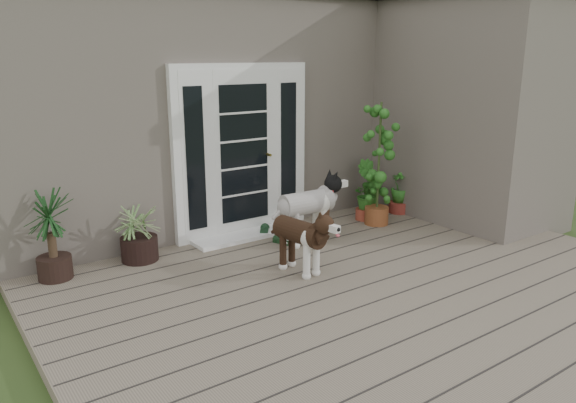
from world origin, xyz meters
TOP-DOWN VIEW (x-y plane):
  - deck at (0.00, 0.40)m, footprint 6.20×4.60m
  - house_main at (0.00, 4.65)m, footprint 7.40×4.00m
  - house_wing at (2.90, 1.50)m, footprint 1.60×2.40m
  - door_unit at (-0.20, 2.60)m, footprint 1.90×0.14m
  - door_step at (-0.20, 2.40)m, footprint 1.60×0.40m
  - brindle_dog at (-0.44, 1.07)m, footprint 0.45×0.83m
  - white_dog at (0.19, 1.77)m, footprint 0.91×0.42m
  - spider_plant at (-1.69, 2.40)m, footprint 0.83×0.83m
  - yucca at (-2.60, 2.40)m, footprint 0.78×0.78m
  - herb_a at (1.45, 2.08)m, footprint 0.51×0.51m
  - herb_b at (1.74, 2.30)m, footprint 0.54×0.54m
  - herb_c at (2.12, 2.05)m, footprint 0.37×0.37m
  - sapling at (1.45, 1.84)m, footprint 0.55×0.55m
  - clog_left at (-0.06, 1.93)m, footprint 0.21×0.29m
  - clog_right at (-0.03, 2.37)m, footprint 0.30×0.33m

SIDE VIEW (x-z plane):
  - deck at x=0.00m, z-range 0.00..0.12m
  - door_step at x=-0.20m, z-range 0.12..0.17m
  - clog_left at x=-0.06m, z-range 0.12..0.20m
  - clog_right at x=-0.03m, z-range 0.12..0.21m
  - herb_a at x=1.45m, z-range 0.12..0.61m
  - herb_c at x=2.12m, z-range 0.12..0.62m
  - herb_b at x=1.74m, z-range 0.12..0.69m
  - brindle_dog at x=-0.44m, z-range 0.12..0.78m
  - spider_plant at x=-1.69m, z-range 0.12..0.85m
  - white_dog at x=0.19m, z-range 0.12..0.87m
  - yucca at x=-2.60m, z-range 0.12..1.07m
  - sapling at x=1.45m, z-range 0.12..1.84m
  - door_unit at x=-0.20m, z-range 0.12..2.27m
  - house_main at x=0.00m, z-range 0.00..3.10m
  - house_wing at x=2.90m, z-range 0.00..3.10m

